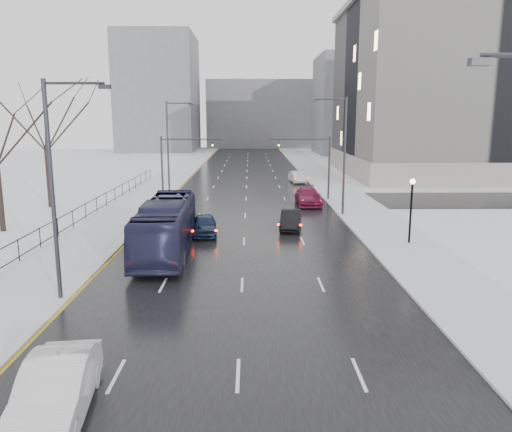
{
  "coord_description": "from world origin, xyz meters",
  "views": [
    {
      "loc": [
        0.4,
        -2.07,
        8.39
      ],
      "look_at": [
        0.77,
        27.46,
        2.5
      ],
      "focal_mm": 35.0,
      "sensor_mm": 36.0,
      "label": 1
    }
  ],
  "objects_px": {
    "no_uturn_sign": "(344,183)",
    "sedan_left_near": "(56,390)",
    "mast_signal_right": "(319,160)",
    "bus": "(166,226)",
    "sedan_center_near": "(204,225)",
    "streetlight_l_far": "(170,143)",
    "sedan_right_distant": "(297,177)",
    "mast_signal_left": "(173,160)",
    "tree_park_d": "(4,232)",
    "lamppost_r_mid": "(411,201)",
    "streetlight_l_near": "(57,180)",
    "tree_park_e": "(51,208)",
    "streetlight_r_mid": "(342,150)",
    "sedan_right_near": "(291,220)",
    "sedan_right_far": "(308,197)"
  },
  "relations": [
    {
      "from": "tree_park_d",
      "to": "sedan_center_near",
      "type": "bearing_deg",
      "value": -3.95
    },
    {
      "from": "sedan_center_near",
      "to": "lamppost_r_mid",
      "type": "bearing_deg",
      "value": -16.79
    },
    {
      "from": "streetlight_l_near",
      "to": "no_uturn_sign",
      "type": "distance_m",
      "value": 29.81
    },
    {
      "from": "no_uturn_sign",
      "to": "mast_signal_left",
      "type": "bearing_deg",
      "value": 166.4
    },
    {
      "from": "bus",
      "to": "sedan_center_near",
      "type": "distance_m",
      "value": 5.19
    },
    {
      "from": "streetlight_r_mid",
      "to": "sedan_right_far",
      "type": "xyz_separation_m",
      "value": [
        -2.14,
        5.27,
        -4.78
      ]
    },
    {
      "from": "streetlight_l_far",
      "to": "tree_park_d",
      "type": "bearing_deg",
      "value": -118.15
    },
    {
      "from": "streetlight_l_far",
      "to": "sedan_right_distant",
      "type": "distance_m",
      "value": 18.3
    },
    {
      "from": "mast_signal_right",
      "to": "bus",
      "type": "bearing_deg",
      "value": -121.55
    },
    {
      "from": "tree_park_d",
      "to": "tree_park_e",
      "type": "relative_size",
      "value": 0.93
    },
    {
      "from": "tree_park_d",
      "to": "lamppost_r_mid",
      "type": "relative_size",
      "value": 2.92
    },
    {
      "from": "streetlight_l_near",
      "to": "sedan_center_near",
      "type": "xyz_separation_m",
      "value": [
        5.3,
        12.97,
        -4.85
      ]
    },
    {
      "from": "mast_signal_right",
      "to": "sedan_right_distant",
      "type": "relative_size",
      "value": 1.46
    },
    {
      "from": "sedan_left_near",
      "to": "sedan_right_distant",
      "type": "relative_size",
      "value": 1.13
    },
    {
      "from": "sedan_left_near",
      "to": "sedan_right_far",
      "type": "distance_m",
      "value": 36.27
    },
    {
      "from": "bus",
      "to": "sedan_center_near",
      "type": "height_order",
      "value": "bus"
    },
    {
      "from": "streetlight_r_mid",
      "to": "sedan_center_near",
      "type": "height_order",
      "value": "streetlight_r_mid"
    },
    {
      "from": "streetlight_l_near",
      "to": "sedan_left_near",
      "type": "xyz_separation_m",
      "value": [
        3.11,
        -9.27,
        -4.75
      ]
    },
    {
      "from": "tree_park_e",
      "to": "mast_signal_left",
      "type": "relative_size",
      "value": 2.08
    },
    {
      "from": "sedan_right_near",
      "to": "sedan_right_distant",
      "type": "bearing_deg",
      "value": 90.95
    },
    {
      "from": "mast_signal_right",
      "to": "sedan_right_far",
      "type": "bearing_deg",
      "value": -115.43
    },
    {
      "from": "mast_signal_right",
      "to": "no_uturn_sign",
      "type": "xyz_separation_m",
      "value": [
        1.87,
        -4.0,
        -1.81
      ]
    },
    {
      "from": "tree_park_e",
      "to": "lamppost_r_mid",
      "type": "relative_size",
      "value": 3.15
    },
    {
      "from": "streetlight_r_mid",
      "to": "sedan_right_near",
      "type": "bearing_deg",
      "value": -131.63
    },
    {
      "from": "streetlight_l_far",
      "to": "mast_signal_right",
      "type": "height_order",
      "value": "streetlight_l_far"
    },
    {
      "from": "sedan_right_near",
      "to": "mast_signal_right",
      "type": "bearing_deg",
      "value": 81.24
    },
    {
      "from": "mast_signal_right",
      "to": "no_uturn_sign",
      "type": "bearing_deg",
      "value": -64.89
    },
    {
      "from": "bus",
      "to": "sedan_left_near",
      "type": "bearing_deg",
      "value": -92.89
    },
    {
      "from": "no_uturn_sign",
      "to": "sedan_left_near",
      "type": "xyz_separation_m",
      "value": [
        -14.25,
        -33.27,
        -1.43
      ]
    },
    {
      "from": "streetlight_l_far",
      "to": "lamppost_r_mid",
      "type": "distance_m",
      "value": 29.3
    },
    {
      "from": "sedan_right_distant",
      "to": "lamppost_r_mid",
      "type": "bearing_deg",
      "value": -89.92
    },
    {
      "from": "streetlight_l_near",
      "to": "mast_signal_right",
      "type": "xyz_separation_m",
      "value": [
        15.49,
        28.0,
        -1.51
      ]
    },
    {
      "from": "mast_signal_left",
      "to": "sedan_right_far",
      "type": "xyz_separation_m",
      "value": [
        13.35,
        -2.73,
        -3.26
      ]
    },
    {
      "from": "lamppost_r_mid",
      "to": "sedan_right_near",
      "type": "bearing_deg",
      "value": 147.66
    },
    {
      "from": "bus",
      "to": "sedan_right_far",
      "type": "relative_size",
      "value": 2.15
    },
    {
      "from": "mast_signal_left",
      "to": "sedan_center_near",
      "type": "xyz_separation_m",
      "value": [
        4.46,
        -15.03,
        -3.34
      ]
    },
    {
      "from": "streetlight_l_near",
      "to": "no_uturn_sign",
      "type": "height_order",
      "value": "streetlight_l_near"
    },
    {
      "from": "mast_signal_right",
      "to": "sedan_right_far",
      "type": "height_order",
      "value": "mast_signal_right"
    },
    {
      "from": "streetlight_r_mid",
      "to": "mast_signal_left",
      "type": "bearing_deg",
      "value": 152.69
    },
    {
      "from": "lamppost_r_mid",
      "to": "sedan_right_distant",
      "type": "bearing_deg",
      "value": 98.0
    },
    {
      "from": "tree_park_e",
      "to": "sedan_center_near",
      "type": "relative_size",
      "value": 3.17
    },
    {
      "from": "streetlight_l_far",
      "to": "sedan_right_distant",
      "type": "xyz_separation_m",
      "value": [
        14.7,
        9.77,
        -4.84
      ]
    },
    {
      "from": "streetlight_l_far",
      "to": "no_uturn_sign",
      "type": "xyz_separation_m",
      "value": [
        17.37,
        -8.0,
        -3.32
      ]
    },
    {
      "from": "sedan_right_far",
      "to": "sedan_right_distant",
      "type": "bearing_deg",
      "value": 87.12
    },
    {
      "from": "tree_park_e",
      "to": "streetlight_l_far",
      "type": "height_order",
      "value": "streetlight_l_far"
    },
    {
      "from": "streetlight_l_far",
      "to": "sedan_center_near",
      "type": "xyz_separation_m",
      "value": [
        5.3,
        -19.03,
        -4.85
      ]
    },
    {
      "from": "mast_signal_left",
      "to": "sedan_right_near",
      "type": "xyz_separation_m",
      "value": [
        10.83,
        -13.25,
        -3.36
      ]
    },
    {
      "from": "tree_park_d",
      "to": "sedan_center_near",
      "type": "relative_size",
      "value": 2.93
    },
    {
      "from": "mast_signal_left",
      "to": "no_uturn_sign",
      "type": "xyz_separation_m",
      "value": [
        16.53,
        -4.0,
        -1.81
      ]
    },
    {
      "from": "tree_park_d",
      "to": "no_uturn_sign",
      "type": "height_order",
      "value": "tree_park_d"
    }
  ]
}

